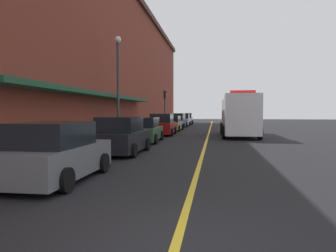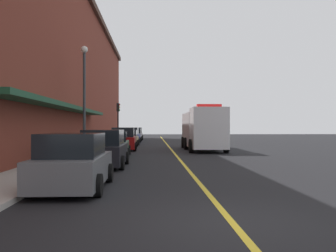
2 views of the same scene
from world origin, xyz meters
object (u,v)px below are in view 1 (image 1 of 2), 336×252
(parked_car_1, at_px, (121,137))
(parked_car_7, at_px, (186,119))
(parked_car_2, at_px, (145,130))
(box_truck, at_px, (239,116))
(parked_car_0, at_px, (56,153))
(street_lamp_left, at_px, (118,76))
(traffic_light_near, at_px, (165,102))
(parked_car_3, at_px, (162,125))
(parking_meter_0, at_px, (156,121))
(parked_car_6, at_px, (183,120))
(parking_meter_1, at_px, (122,126))
(parked_car_4, at_px, (172,124))
(parked_car_5, at_px, (178,121))

(parked_car_1, xyz_separation_m, parked_car_7, (-0.11, 36.01, 0.00))
(parked_car_2, xyz_separation_m, box_truck, (6.52, 6.14, 0.91))
(parked_car_0, height_order, street_lamp_left, street_lamp_left)
(box_truck, distance_m, traffic_light_near, 12.97)
(parked_car_3, relative_size, traffic_light_near, 1.08)
(street_lamp_left, relative_size, traffic_light_near, 1.61)
(parked_car_7, bearing_deg, parking_meter_0, 174.03)
(parked_car_6, bearing_deg, parking_meter_0, 173.68)
(parked_car_1, height_order, street_lamp_left, street_lamp_left)
(parked_car_6, bearing_deg, parking_meter_1, 176.35)
(parked_car_6, xyz_separation_m, parking_meter_0, (-1.43, -13.91, 0.26))
(parked_car_2, bearing_deg, parked_car_6, -2.36)
(parking_meter_1, height_order, traffic_light_near, traffic_light_near)
(parked_car_7, distance_m, street_lamp_left, 30.06)
(parked_car_4, bearing_deg, parked_car_5, 1.62)
(parked_car_1, distance_m, parking_meter_0, 16.79)
(parked_car_3, bearing_deg, parking_meter_1, 166.74)
(parked_car_1, xyz_separation_m, parked_car_4, (-0.06, 18.36, -0.08))
(parked_car_1, xyz_separation_m, parked_car_3, (-0.03, 12.10, 0.03))
(parked_car_0, height_order, parked_car_6, parked_car_0)
(parked_car_1, distance_m, parked_car_2, 5.86)
(parked_car_1, distance_m, parked_car_5, 24.44)
(traffic_light_near, bearing_deg, parked_car_1, -86.35)
(parked_car_0, xyz_separation_m, parked_car_6, (0.08, 36.66, -0.00))
(traffic_light_near, bearing_deg, street_lamp_left, -92.36)
(box_truck, distance_m, parking_meter_0, 9.18)
(parked_car_3, height_order, traffic_light_near, traffic_light_near)
(parked_car_0, distance_m, street_lamp_left, 12.93)
(parked_car_0, relative_size, traffic_light_near, 1.00)
(parking_meter_0, xyz_separation_m, street_lamp_left, (-0.60, -10.49, 3.34))
(parking_meter_0, distance_m, street_lamp_left, 11.02)
(parked_car_0, height_order, box_truck, box_truck)
(parked_car_2, height_order, parking_meter_0, parked_car_2)
(parked_car_0, distance_m, parked_car_6, 36.66)
(parked_car_6, relative_size, street_lamp_left, 0.63)
(box_truck, height_order, parking_meter_0, box_truck)
(parked_car_2, height_order, parked_car_5, parked_car_5)
(parking_meter_0, height_order, street_lamp_left, street_lamp_left)
(parked_car_7, bearing_deg, parked_car_2, 178.02)
(parked_car_0, bearing_deg, parked_car_1, -1.27)
(parked_car_6, xyz_separation_m, traffic_light_near, (-1.37, -8.36, 2.36))
(parked_car_1, xyz_separation_m, street_lamp_left, (-2.08, 6.24, 3.58))
(parking_meter_1, relative_size, traffic_light_near, 0.31)
(parking_meter_0, bearing_deg, parked_car_0, -86.60)
(parked_car_0, xyz_separation_m, parking_meter_1, (-1.35, 11.19, 0.26))
(parked_car_5, height_order, parked_car_6, parked_car_5)
(parked_car_5, distance_m, parked_car_7, 11.58)
(parking_meter_1, bearing_deg, parked_car_3, 78.19)
(parked_car_2, xyz_separation_m, parked_car_4, (0.09, 12.50, -0.03))
(parked_car_2, height_order, street_lamp_left, street_lamp_left)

